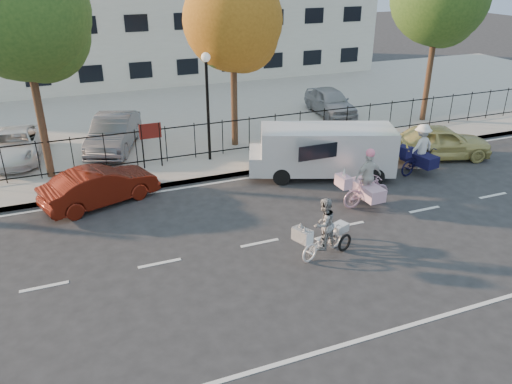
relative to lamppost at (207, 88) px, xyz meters
name	(u,v)px	position (x,y,z in m)	size (l,w,h in m)	color
ground	(260,243)	(-0.50, -6.80, -3.11)	(120.00, 120.00, 0.00)	#333334
road_markings	(260,243)	(-0.50, -6.80, -3.11)	(60.00, 9.52, 0.01)	silver
curb	(211,178)	(-0.50, -1.75, -3.04)	(60.00, 0.10, 0.15)	#A8A399
sidewalk	(203,168)	(-0.50, -0.70, -3.04)	(60.00, 2.20, 0.15)	#A8A399
parking_lot	(159,111)	(-0.50, 8.20, -3.04)	(60.00, 15.60, 0.15)	#A8A399
iron_fence	(195,140)	(-0.50, 0.40, -2.21)	(58.00, 0.06, 1.50)	black
building	(126,33)	(-0.50, 18.20, -0.11)	(34.00, 10.00, 6.00)	silver
lamppost	(207,88)	(0.00, 0.00, 0.00)	(0.36, 0.36, 4.33)	black
street_sign	(151,137)	(-2.35, 0.00, -1.70)	(0.85, 0.06, 1.80)	black
zebra_trike	(323,234)	(0.93, -8.03, -2.43)	(2.03, 1.37, 1.76)	white
unicorn_bike	(366,185)	(3.78, -5.80, -2.35)	(2.04, 1.42, 2.07)	#CF9DB6
bull_bike	(420,154)	(7.31, -4.07, -2.32)	(2.20, 1.53, 1.99)	black
white_van	(324,150)	(3.68, -3.00, -2.04)	(5.94, 3.54, 1.94)	silver
red_sedan	(100,186)	(-4.58, -2.30, -2.47)	(1.37, 3.92, 1.29)	#5E160A
gold_sedan	(439,142)	(9.18, -2.99, -2.39)	(1.70, 4.22, 1.44)	tan
lot_car_b	(16,145)	(-7.40, 2.96, -2.36)	(1.99, 4.31, 1.20)	silver
lot_car_c	(114,133)	(-3.48, 2.72, -2.23)	(1.56, 4.46, 1.47)	#53555C
lot_car_d	(330,101)	(7.87, 4.02, -2.27)	(1.64, 4.08, 1.39)	#999AA0
tree_west	(26,18)	(-6.02, 0.56, 2.76)	(4.57, 4.57, 8.38)	#442D1D
tree_mid	(236,26)	(1.71, 1.41, 2.11)	(4.07, 4.07, 7.47)	#442D1D
tree_east	(441,0)	(12.00, 1.46, 2.81)	(4.61, 4.61, 8.46)	#442D1D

